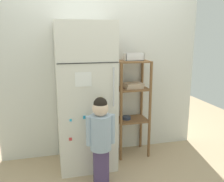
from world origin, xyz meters
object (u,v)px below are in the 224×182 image
Objects in this scene: child_standing at (101,132)px; pantry_shelf_unit at (132,98)px; fruit_bin at (134,57)px; refrigerator at (85,96)px.

child_standing is 0.83m from pantry_shelf_unit.
pantry_shelf_unit reaches higher than child_standing.
pantry_shelf_unit is 5.35× the size of fruit_bin.
pantry_shelf_unit is at bearing 11.14° from refrigerator.
child_standing is (0.09, -0.46, -0.29)m from refrigerator.
child_standing is at bearing -133.86° from fruit_bin.
refrigerator is 0.66m from pantry_shelf_unit.
pantry_shelf_unit is (0.55, 0.58, 0.20)m from child_standing.
refrigerator is 0.81m from fruit_bin.
pantry_shelf_unit is 0.53m from fruit_bin.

